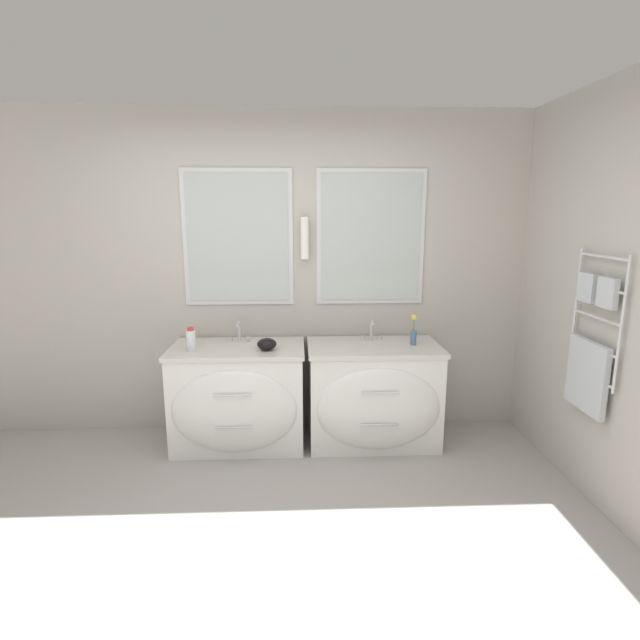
% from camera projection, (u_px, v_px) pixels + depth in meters
% --- Properties ---
extents(ground_plane, '(16.00, 16.00, 0.00)m').
position_uv_depth(ground_plane, '(261.00, 565.00, 2.61)').
color(ground_plane, '#9E9993').
extents(wall_back, '(5.72, 0.15, 2.60)m').
position_uv_depth(wall_back, '(274.00, 274.00, 4.07)').
color(wall_back, '#B2ADA3').
rests_on(wall_back, ground_plane).
extents(wall_right, '(0.13, 3.63, 2.60)m').
position_uv_depth(wall_right, '(592.00, 294.00, 3.19)').
color(wall_right, '#B2ADA3').
rests_on(wall_right, ground_plane).
extents(vanity_left, '(1.03, 0.67, 0.80)m').
position_uv_depth(vanity_left, '(238.00, 397.00, 3.88)').
color(vanity_left, white).
rests_on(vanity_left, ground_plane).
extents(vanity_right, '(1.03, 0.67, 0.80)m').
position_uv_depth(vanity_right, '(374.00, 395.00, 3.93)').
color(vanity_right, white).
rests_on(vanity_right, ground_plane).
extents(faucet_left, '(0.17, 0.10, 0.16)m').
position_uv_depth(faucet_left, '(239.00, 333.00, 3.96)').
color(faucet_left, silver).
rests_on(faucet_left, vanity_left).
extents(faucet_right, '(0.17, 0.10, 0.16)m').
position_uv_depth(faucet_right, '(371.00, 331.00, 4.01)').
color(faucet_right, silver).
rests_on(faucet_right, vanity_right).
extents(toiletry_bottle, '(0.07, 0.07, 0.18)m').
position_uv_depth(toiletry_bottle, '(191.00, 340.00, 3.71)').
color(toiletry_bottle, silver).
rests_on(toiletry_bottle, vanity_left).
extents(amenity_bowl, '(0.15, 0.15, 0.09)m').
position_uv_depth(amenity_bowl, '(267.00, 344.00, 3.74)').
color(amenity_bowl, black).
rests_on(amenity_bowl, vanity_left).
extents(flower_vase, '(0.05, 0.05, 0.24)m').
position_uv_depth(flower_vase, '(414.00, 333.00, 3.87)').
color(flower_vase, teal).
rests_on(flower_vase, vanity_right).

